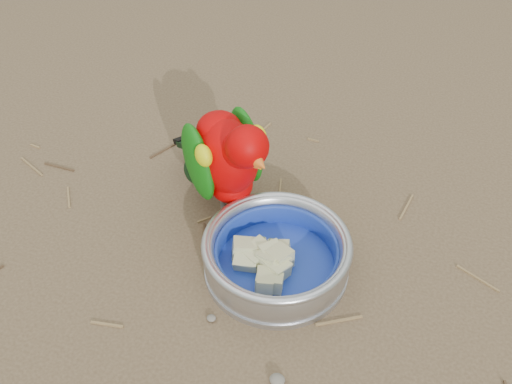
% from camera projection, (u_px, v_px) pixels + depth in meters
% --- Properties ---
extents(ground, '(60.00, 60.00, 0.00)m').
position_uv_depth(ground, '(208.00, 309.00, 0.78)').
color(ground, brown).
extents(food_bowl, '(0.21, 0.21, 0.02)m').
position_uv_depth(food_bowl, '(276.00, 266.00, 0.82)').
color(food_bowl, '#B2B2BA').
rests_on(food_bowl, ground).
extents(bowl_wall, '(0.21, 0.21, 0.04)m').
position_uv_depth(bowl_wall, '(277.00, 252.00, 0.80)').
color(bowl_wall, '#B2B2BA').
rests_on(bowl_wall, food_bowl).
extents(fruit_wedges, '(0.12, 0.12, 0.03)m').
position_uv_depth(fruit_wedges, '(277.00, 256.00, 0.81)').
color(fruit_wedges, '#C1BF89').
rests_on(fruit_wedges, food_bowl).
extents(lory_parrot, '(0.25, 0.24, 0.19)m').
position_uv_depth(lory_parrot, '(228.00, 165.00, 0.86)').
color(lory_parrot, '#B80001').
rests_on(lory_parrot, ground).
extents(ground_debris, '(0.90, 0.80, 0.01)m').
position_uv_depth(ground_debris, '(209.00, 279.00, 0.81)').
color(ground_debris, olive).
rests_on(ground_debris, ground).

